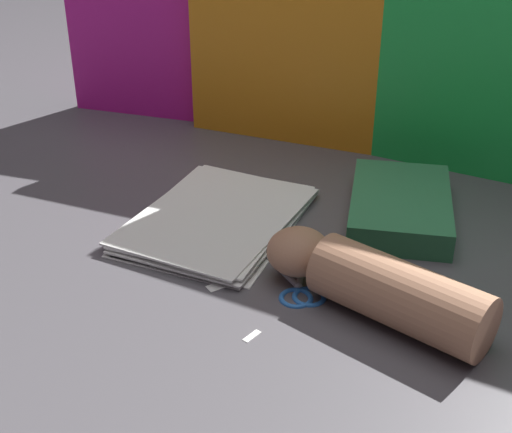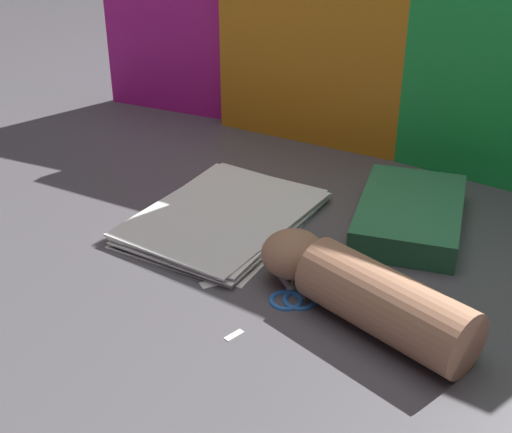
{
  "view_description": "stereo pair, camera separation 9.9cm",
  "coord_description": "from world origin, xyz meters",
  "px_view_note": "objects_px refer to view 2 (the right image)",
  "views": [
    {
      "loc": [
        0.42,
        -0.82,
        0.54
      ],
      "look_at": [
        0.02,
        -0.04,
        0.06
      ],
      "focal_mm": 50.0,
      "sensor_mm": 36.0,
      "label": 1
    },
    {
      "loc": [
        0.51,
        -0.76,
        0.54
      ],
      "look_at": [
        0.02,
        -0.04,
        0.06
      ],
      "focal_mm": 50.0,
      "sensor_mm": 36.0,
      "label": 2
    }
  ],
  "objects_px": {
    "book_closed": "(410,214)",
    "scissors": "(290,282)",
    "hand_forearm": "(363,291)",
    "paper_stack": "(225,216)"
  },
  "relations": [
    {
      "from": "paper_stack",
      "to": "scissors",
      "type": "distance_m",
      "value": 0.2
    },
    {
      "from": "hand_forearm",
      "to": "scissors",
      "type": "bearing_deg",
      "value": 173.48
    },
    {
      "from": "paper_stack",
      "to": "hand_forearm",
      "type": "bearing_deg",
      "value": -19.99
    },
    {
      "from": "scissors",
      "to": "book_closed",
      "type": "bearing_deg",
      "value": 74.37
    },
    {
      "from": "book_closed",
      "to": "hand_forearm",
      "type": "xyz_separation_m",
      "value": [
        0.04,
        -0.25,
        0.02
      ]
    },
    {
      "from": "hand_forearm",
      "to": "paper_stack",
      "type": "bearing_deg",
      "value": 160.01
    },
    {
      "from": "paper_stack",
      "to": "hand_forearm",
      "type": "relative_size",
      "value": 1.01
    },
    {
      "from": "book_closed",
      "to": "hand_forearm",
      "type": "bearing_deg",
      "value": -79.79
    },
    {
      "from": "book_closed",
      "to": "scissors",
      "type": "bearing_deg",
      "value": -105.63
    },
    {
      "from": "paper_stack",
      "to": "book_closed",
      "type": "xyz_separation_m",
      "value": [
        0.24,
        0.15,
        0.01
      ]
    }
  ]
}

